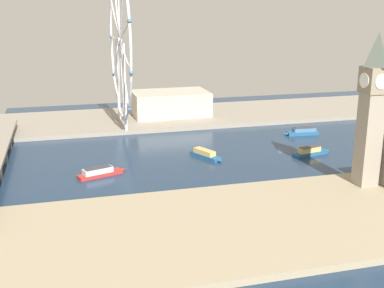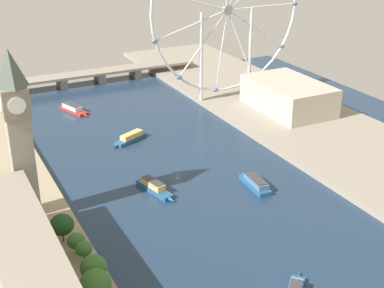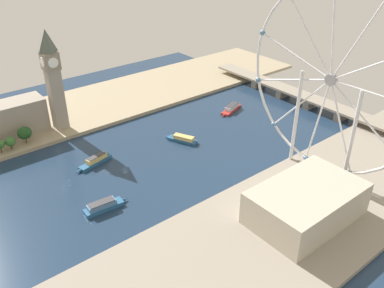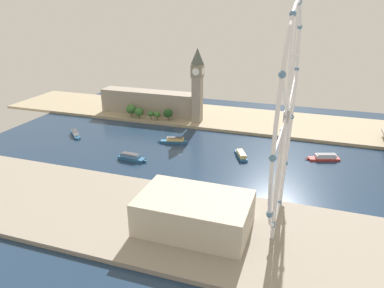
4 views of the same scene
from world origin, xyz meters
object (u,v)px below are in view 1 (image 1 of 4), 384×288
Objects in this scene: clock_tower at (372,108)px; riverside_hall at (170,103)px; tour_boat_4 at (303,132)px; ferris_wheel at (120,42)px; tour_boat_1 at (99,172)px; tour_boat_0 at (206,154)px; tour_boat_3 at (311,152)px.

clock_tower is 208.04m from riverside_hall.
riverside_hall reaches higher than tour_boat_4.
riverside_hall is at bearing -39.78° from tour_boat_4.
tour_boat_1 is at bearing 165.90° from ferris_wheel.
clock_tower is 2.82× the size of tour_boat_4.
tour_boat_0 is 0.88× the size of tour_boat_3.
tour_boat_1 is 138.06m from tour_boat_3.
tour_boat_1 is at bearing 169.07° from tour_boat_3.
clock_tower is 123.13m from tour_boat_4.
tour_boat_3 is at bearing -17.25° from tour_boat_1.
ferris_wheel is at bearing -19.19° from tour_boat_4.
riverside_hall is at bearing 103.26° from tour_boat_3.
tour_boat_1 is 166.89m from tour_boat_4.
ferris_wheel is 4.46× the size of tour_boat_4.
riverside_hall is 118.78m from tour_boat_4.
ferris_wheel is 75.39m from riverside_hall.
tour_boat_1 reaches higher than tour_boat_0.
ferris_wheel is at bearing 178.57° from tour_boat_0.
tour_boat_1 is (59.12, 135.21, -42.37)m from clock_tower.
clock_tower reaches higher than tour_boat_0.
riverside_hall is 2.13× the size of tour_boat_3.
tour_boat_4 is at bearing 55.35° from tour_boat_3.
tour_boat_0 is 0.89× the size of tour_boat_1.
ferris_wheel is 1.96× the size of riverside_hall.
tour_boat_0 is 71.73m from tour_boat_1.
clock_tower is 2.63× the size of tour_boat_3.
tour_boat_3 is (63.83, -2.77, -42.18)m from clock_tower.
riverside_hall reaches higher than tour_boat_1.
ferris_wheel is 4.16× the size of tour_boat_1.
riverside_hall reaches higher than tour_boat_0.
clock_tower reaches higher than tour_boat_4.
tour_boat_3 is at bearing -134.09° from ferris_wheel.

